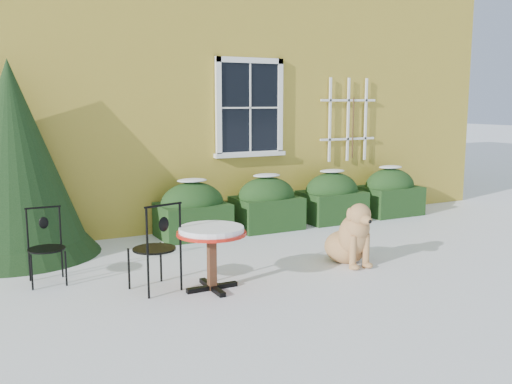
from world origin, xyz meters
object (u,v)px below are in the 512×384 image
patio_chair_far (46,246)px  dog (351,238)px  bistro_table (212,238)px  patio_chair_near (156,247)px  evergreen_shrub (14,178)px

patio_chair_far → dog: size_ratio=0.94×
bistro_table → dog: bearing=3.4°
patio_chair_far → bistro_table: bearing=-32.9°
patio_chair_near → patio_chair_far: bearing=-53.7°
patio_chair_near → dog: (2.54, -0.13, -0.16)m
evergreen_shrub → patio_chair_near: (1.22, -2.32, -0.56)m
evergreen_shrub → patio_chair_near: 2.68m
bistro_table → dog: (1.99, 0.12, -0.26)m
evergreen_shrub → dog: bearing=-33.1°
evergreen_shrub → dog: (3.76, -2.45, -0.72)m
evergreen_shrub → bistro_table: 3.16m
dog → patio_chair_far: bearing=168.7°
patio_chair_near → evergreen_shrub: bearing=-76.3°
bistro_table → patio_chair_far: size_ratio=0.88×
patio_chair_near → dog: 2.55m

